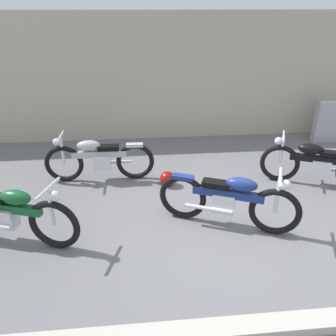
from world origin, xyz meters
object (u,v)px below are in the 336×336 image
object	(u,v)px
motorcycle_black	(317,164)
motorcycle_silver	(99,159)
helmet	(167,179)
motorcycle_green	(8,214)
stone_marker	(329,122)
motorcycle_blue	(229,200)

from	to	relation	value
motorcycle_black	motorcycle_silver	size ratio (longest dim) A/B	0.94
helmet	motorcycle_green	size ratio (longest dim) A/B	0.14
stone_marker	motorcycle_green	world-z (taller)	stone_marker
helmet	motorcycle_black	distance (m)	2.79
helmet	motorcycle_blue	xyz separation A→B (m)	(0.79, -1.37, 0.32)
helmet	motorcycle_silver	bearing A→B (deg)	164.10
stone_marker	helmet	world-z (taller)	stone_marker
motorcycle_black	motorcycle_blue	distance (m)	2.25
motorcycle_black	helmet	bearing A→B (deg)	17.79
motorcycle_silver	stone_marker	bearing A→B (deg)	-163.34
motorcycle_black	motorcycle_blue	world-z (taller)	motorcycle_blue
stone_marker	motorcycle_silver	size ratio (longest dim) A/B	0.50
stone_marker	motorcycle_black	bearing A→B (deg)	-122.70
stone_marker	motorcycle_black	xyz separation A→B (m)	(-1.39, -2.16, -0.06)
stone_marker	helmet	bearing A→B (deg)	-155.39
stone_marker	motorcycle_green	bearing A→B (deg)	-152.83
motorcycle_blue	motorcycle_silver	bearing A→B (deg)	163.17
motorcycle_blue	motorcycle_green	bearing A→B (deg)	-155.53
stone_marker	motorcycle_black	size ratio (longest dim) A/B	0.53
motorcycle_green	motorcycle_blue	world-z (taller)	motorcycle_green
helmet	motorcycle_silver	world-z (taller)	motorcycle_silver
motorcycle_silver	motorcycle_blue	size ratio (longest dim) A/B	1.03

